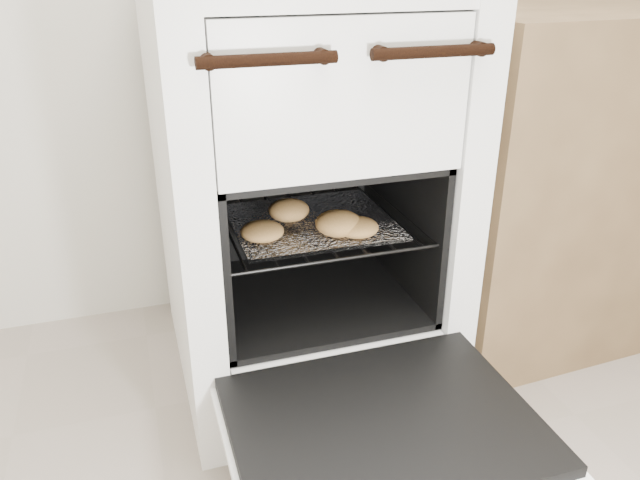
{
  "coord_description": "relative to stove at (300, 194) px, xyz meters",
  "views": [
    {
      "loc": [
        -0.32,
        -0.29,
        1.05
      ],
      "look_at": [
        0.08,
        0.97,
        0.44
      ],
      "focal_mm": 35.0,
      "sensor_mm": 36.0,
      "label": 1
    }
  ],
  "objects": [
    {
      "name": "counter",
      "position": [
        0.82,
        0.03,
        -0.04
      ],
      "size": [
        0.96,
        0.67,
        0.92
      ],
      "primitive_type": "cube",
      "rotation": [
        0.0,
        0.0,
        0.06
      ],
      "color": "brown",
      "rests_on": "ground"
    },
    {
      "name": "oven_rack",
      "position": [
        -0.0,
        -0.07,
        -0.04
      ],
      "size": [
        0.48,
        0.47,
        0.01
      ],
      "color": "black",
      "rests_on": "stove"
    },
    {
      "name": "foil_sheet",
      "position": [
        -0.0,
        -0.1,
        -0.04
      ],
      "size": [
        0.38,
        0.33,
        0.01
      ],
      "primitive_type": "cube",
      "color": "white",
      "rests_on": "oven_rack"
    },
    {
      "name": "oven_door",
      "position": [
        -0.0,
        -0.56,
        -0.28
      ],
      "size": [
        0.6,
        0.47,
        0.04
      ],
      "color": "black",
      "rests_on": "stove"
    },
    {
      "name": "baked_rolls",
      "position": [
        -0.01,
        -0.16,
        -0.01
      ],
      "size": [
        0.33,
        0.27,
        0.05
      ],
      "color": "tan",
      "rests_on": "foil_sheet"
    },
    {
      "name": "stove",
      "position": [
        0.0,
        0.0,
        0.0
      ],
      "size": [
        0.67,
        0.74,
        1.02
      ],
      "color": "white",
      "rests_on": "ground"
    }
  ]
}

